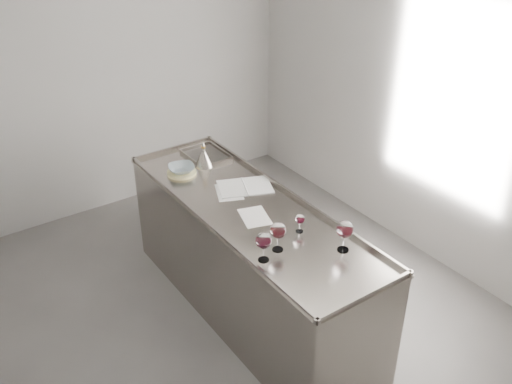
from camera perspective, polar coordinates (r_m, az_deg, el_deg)
room_shell at (r=3.44m, az=-4.76°, el=0.24°), size 4.54×5.04×2.84m
counter at (r=4.39m, az=-0.61°, el=-6.88°), size 0.77×2.42×0.97m
wine_glass_left at (r=3.53m, az=0.78°, el=-4.95°), size 0.10×0.10×0.20m
wine_glass_middle at (r=3.62m, az=2.22°, el=-3.92°), size 0.10×0.10×0.20m
wine_glass_right at (r=3.65m, az=8.86°, el=-3.78°), size 0.11×0.11×0.22m
wine_glass_small at (r=3.83m, az=4.41°, el=-2.77°), size 0.07×0.07×0.13m
notebook at (r=4.39m, az=-1.11°, el=0.51°), size 0.48×0.42×0.02m
loose_paper_top at (r=4.03m, az=-0.12°, el=-2.49°), size 0.25×0.31×0.00m
loose_paper_under at (r=4.33m, az=-2.70°, el=0.01°), size 0.28×0.32×0.00m
trivet at (r=4.62m, az=-7.44°, el=1.94°), size 0.24×0.24×0.02m
ceramic_bowl at (r=4.61m, az=-7.46°, el=2.33°), size 0.26×0.26×0.05m
wine_funnel at (r=4.70m, az=-5.24°, el=3.37°), size 0.15×0.15×0.22m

